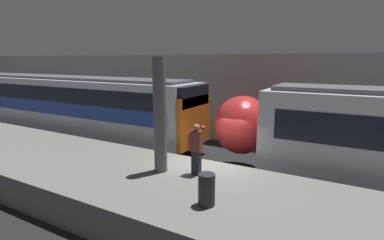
{
  "coord_description": "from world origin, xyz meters",
  "views": [
    {
      "loc": [
        4.63,
        -9.65,
        4.79
      ],
      "look_at": [
        -1.36,
        0.97,
        2.33
      ],
      "focal_mm": 28.0,
      "sensor_mm": 36.0,
      "label": 1
    }
  ],
  "objects_px": {
    "person_waiting": "(196,148)",
    "trash_bin": "(207,190)",
    "support_pillar_near": "(160,116)",
    "train_boxy": "(48,104)"
  },
  "relations": [
    {
      "from": "person_waiting",
      "to": "trash_bin",
      "type": "distance_m",
      "value": 2.2
    },
    {
      "from": "support_pillar_near",
      "to": "person_waiting",
      "type": "xyz_separation_m",
      "value": [
        1.19,
        0.32,
        -1.0
      ]
    },
    {
      "from": "support_pillar_near",
      "to": "trash_bin",
      "type": "distance_m",
      "value": 3.19
    },
    {
      "from": "support_pillar_near",
      "to": "train_boxy",
      "type": "height_order",
      "value": "support_pillar_near"
    },
    {
      "from": "support_pillar_near",
      "to": "trash_bin",
      "type": "relative_size",
      "value": 4.46
    },
    {
      "from": "train_boxy",
      "to": "trash_bin",
      "type": "relative_size",
      "value": 25.75
    },
    {
      "from": "person_waiting",
      "to": "trash_bin",
      "type": "relative_size",
      "value": 2.0
    },
    {
      "from": "support_pillar_near",
      "to": "train_boxy",
      "type": "xyz_separation_m",
      "value": [
        -11.83,
        4.2,
        -1.02
      ]
    },
    {
      "from": "person_waiting",
      "to": "trash_bin",
      "type": "height_order",
      "value": "person_waiting"
    },
    {
      "from": "person_waiting",
      "to": "trash_bin",
      "type": "xyz_separation_m",
      "value": [
        1.25,
        -1.74,
        -0.47
      ]
    }
  ]
}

